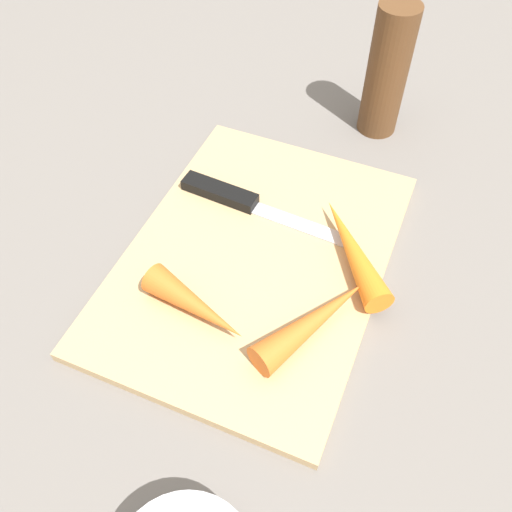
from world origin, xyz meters
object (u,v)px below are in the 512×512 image
object	(u,v)px
carrot_medium	(314,321)
carrot_longest	(352,249)
pepper_grinder	(387,72)
knife	(230,196)
cutting_board	(256,260)
carrot_shortest	(196,306)

from	to	relation	value
carrot_medium	carrot_longest	size ratio (longest dim) A/B	0.97
pepper_grinder	carrot_longest	bearing A→B (deg)	-171.65
knife	carrot_longest	xyz separation A→B (m)	(-0.03, -0.15, 0.01)
pepper_grinder	knife	bearing A→B (deg)	150.51
cutting_board	carrot_medium	bearing A→B (deg)	-126.08
cutting_board	knife	size ratio (longest dim) A/B	1.79
cutting_board	knife	bearing A→B (deg)	42.44
cutting_board	carrot_shortest	bearing A→B (deg)	164.71
pepper_grinder	cutting_board	bearing A→B (deg)	167.95
cutting_board	pepper_grinder	size ratio (longest dim) A/B	2.18
cutting_board	pepper_grinder	bearing A→B (deg)	-12.05
knife	carrot_shortest	distance (m)	0.16
carrot_shortest	pepper_grinder	xyz separation A→B (m)	(0.36, -0.08, 0.06)
cutting_board	carrot_longest	world-z (taller)	carrot_longest
knife	carrot_medium	bearing A→B (deg)	-37.61
carrot_longest	carrot_medium	bearing A→B (deg)	136.80
knife	carrot_longest	size ratio (longest dim) A/B	1.44
carrot_longest	pepper_grinder	size ratio (longest dim) A/B	0.84
cutting_board	pepper_grinder	xyz separation A→B (m)	(0.27, -0.06, 0.08)
cutting_board	carrot_medium	size ratio (longest dim) A/B	2.66
cutting_board	carrot_longest	xyz separation A→B (m)	(0.04, -0.09, 0.02)
carrot_medium	carrot_longest	world-z (taller)	carrot_medium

